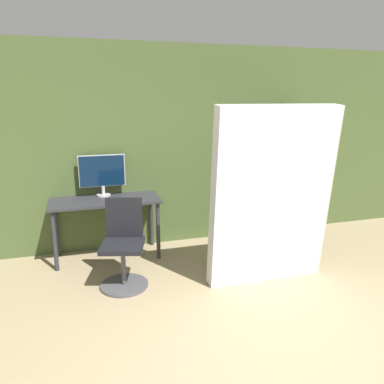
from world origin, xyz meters
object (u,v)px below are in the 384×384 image
bookshelf (271,176)px  office_chair (124,251)px  mattress_near (272,197)px  monitor (102,173)px

bookshelf → office_chair: bearing=-156.5°
office_chair → bookshelf: 2.54m
mattress_near → bookshelf: bearing=62.1°
office_chair → mattress_near: mattress_near is taller
monitor → office_chair: bearing=-82.8°
bookshelf → mattress_near: mattress_near is taller
monitor → mattress_near: mattress_near is taller
bookshelf → mattress_near: 1.56m
monitor → mattress_near: size_ratio=0.30×
monitor → office_chair: (0.13, -0.99, -0.69)m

